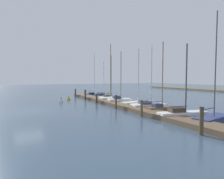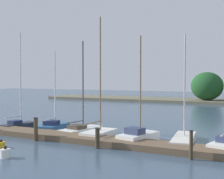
# 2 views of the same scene
# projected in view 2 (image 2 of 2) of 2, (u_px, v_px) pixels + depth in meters

# --- Properties ---
(dock_pier) EXTENTS (26.69, 1.80, 0.35)m
(dock_pier) POSITION_uv_depth(u_px,v_px,m) (150.00, 146.00, 16.49)
(dock_pier) COLOR brown
(dock_pier) RESTS_ON ground
(sailboat_0) EXTENTS (1.29, 3.07, 7.24)m
(sailboat_0) POSITION_uv_depth(u_px,v_px,m) (20.00, 123.00, 23.15)
(sailboat_0) COLOR #232833
(sailboat_0) RESTS_ON ground
(sailboat_1) EXTENTS (1.65, 3.04, 5.76)m
(sailboat_1) POSITION_uv_depth(u_px,v_px,m) (54.00, 126.00, 22.20)
(sailboat_1) COLOR #285684
(sailboat_1) RESTS_ON ground
(sailboat_2) EXTENTS (1.80, 3.60, 6.35)m
(sailboat_2) POSITION_uv_depth(u_px,v_px,m) (82.00, 129.00, 21.23)
(sailboat_2) COLOR white
(sailboat_2) RESTS_ON ground
(sailboat_3) EXTENTS (1.34, 3.30, 7.62)m
(sailboat_3) POSITION_uv_depth(u_px,v_px,m) (100.00, 132.00, 19.40)
(sailboat_3) COLOR white
(sailboat_3) RESTS_ON ground
(sailboat_4) EXTENTS (1.84, 3.08, 6.30)m
(sailboat_4) POSITION_uv_depth(u_px,v_px,m) (139.00, 136.00, 18.17)
(sailboat_4) COLOR white
(sailboat_4) RESTS_ON ground
(sailboat_5) EXTENTS (1.65, 4.22, 6.35)m
(sailboat_5) POSITION_uv_depth(u_px,v_px,m) (184.00, 138.00, 17.88)
(sailboat_5) COLOR silver
(sailboat_5) RESTS_ON ground
(mooring_piling_1) EXTENTS (0.29, 0.29, 1.41)m
(mooring_piling_1) POSITION_uv_depth(u_px,v_px,m) (36.00, 129.00, 18.62)
(mooring_piling_1) COLOR #4C3D28
(mooring_piling_1) RESTS_ON ground
(mooring_piling_2) EXTENTS (0.28, 0.28, 1.10)m
(mooring_piling_2) POSITION_uv_depth(u_px,v_px,m) (97.00, 138.00, 16.59)
(mooring_piling_2) COLOR #3D3323
(mooring_piling_2) RESTS_ON ground
(mooring_piling_3) EXTENTS (0.19, 0.19, 1.38)m
(mooring_piling_3) POSITION_uv_depth(u_px,v_px,m) (191.00, 145.00, 14.28)
(mooring_piling_3) COLOR #3D3323
(mooring_piling_3) RESTS_ON ground
(channel_buoy_0) EXTENTS (0.45, 0.45, 0.46)m
(channel_buoy_0) POSITION_uv_depth(u_px,v_px,m) (1.00, 145.00, 16.80)
(channel_buoy_0) COLOR gold
(channel_buoy_0) RESTS_ON ground
(channel_buoy_1) EXTENTS (0.47, 0.47, 0.58)m
(channel_buoy_1) POSITION_uv_depth(u_px,v_px,m) (5.00, 153.00, 14.64)
(channel_buoy_1) COLOR white
(channel_buoy_1) RESTS_ON ground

